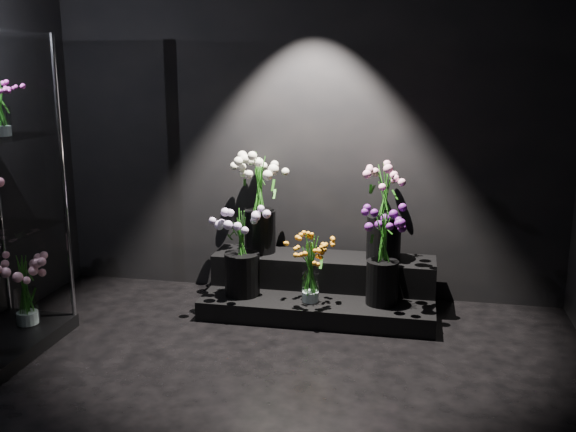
# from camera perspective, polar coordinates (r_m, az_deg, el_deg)

# --- Properties ---
(floor) EXTENTS (4.00, 4.00, 0.00)m
(floor) POSITION_cam_1_polar(r_m,az_deg,el_deg) (3.52, -4.50, -17.49)
(floor) COLOR black
(floor) RESTS_ON ground
(wall_back) EXTENTS (4.00, 0.00, 4.00)m
(wall_back) POSITION_cam_1_polar(r_m,az_deg,el_deg) (4.99, 1.56, 8.67)
(wall_back) COLOR black
(wall_back) RESTS_ON floor
(display_riser) EXTENTS (1.69, 0.75, 0.38)m
(display_riser) POSITION_cam_1_polar(r_m,az_deg,el_deg) (4.90, 2.96, -6.36)
(display_riser) COLOR black
(display_riser) RESTS_ON floor
(bouquet_orange_bells) EXTENTS (0.27, 0.27, 0.49)m
(bouquet_orange_bells) POSITION_cam_1_polar(r_m,az_deg,el_deg) (4.57, 2.03, -4.65)
(bouquet_orange_bells) COLOR white
(bouquet_orange_bells) RESTS_ON display_riser
(bouquet_lilac) EXTENTS (0.47, 0.47, 0.64)m
(bouquet_lilac) POSITION_cam_1_polar(r_m,az_deg,el_deg) (4.69, -4.13, -2.77)
(bouquet_lilac) COLOR black
(bouquet_lilac) RESTS_ON display_riser
(bouquet_purple) EXTENTS (0.38, 0.38, 0.69)m
(bouquet_purple) POSITION_cam_1_polar(r_m,az_deg,el_deg) (4.54, 8.46, -3.15)
(bouquet_purple) COLOR black
(bouquet_purple) RESTS_ON display_riser
(bouquet_cream_roses) EXTENTS (0.54, 0.54, 0.77)m
(bouquet_cream_roses) POSITION_cam_1_polar(r_m,az_deg,el_deg) (4.92, -2.53, 1.99)
(bouquet_cream_roses) COLOR black
(bouquet_cream_roses) RESTS_ON display_riser
(bouquet_pink_roses) EXTENTS (0.51, 0.51, 0.71)m
(bouquet_pink_roses) POSITION_cam_1_polar(r_m,az_deg,el_deg) (4.78, 8.60, 0.94)
(bouquet_pink_roses) COLOR black
(bouquet_pink_roses) RESTS_ON display_riser
(bouquet_case_base_pink) EXTENTS (0.37, 0.37, 0.49)m
(bouquet_case_base_pink) POSITION_cam_1_polar(r_m,az_deg,el_deg) (4.66, -22.35, -5.97)
(bouquet_case_base_pink) COLOR white
(bouquet_case_base_pink) RESTS_ON display_case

